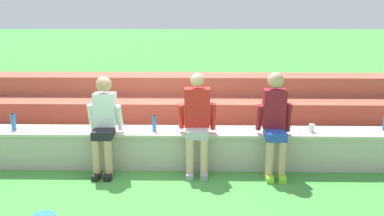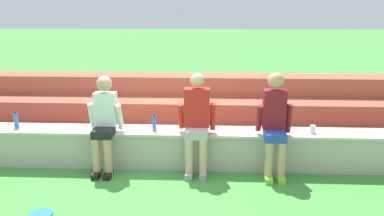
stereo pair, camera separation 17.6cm
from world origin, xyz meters
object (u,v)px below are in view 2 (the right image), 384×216
(water_bottle_mid_left, at_px, (16,120))
(water_bottle_near_left, at_px, (154,123))
(person_center, at_px, (275,121))
(plastic_cup_left_end, at_px, (313,129))
(frisbee, at_px, (41,214))
(person_left_of_center, at_px, (197,120))
(person_far_left, at_px, (104,121))

(water_bottle_mid_left, distance_m, water_bottle_near_left, 2.12)
(person_center, xyz_separation_m, water_bottle_mid_left, (-3.86, 0.24, -0.11))
(plastic_cup_left_end, xyz_separation_m, frisbee, (-3.45, -1.50, -0.61))
(person_left_of_center, bearing_deg, person_center, -2.57)
(person_far_left, xyz_separation_m, water_bottle_near_left, (0.69, 0.19, -0.08))
(person_far_left, bearing_deg, water_bottle_mid_left, 170.90)
(water_bottle_mid_left, height_order, plastic_cup_left_end, water_bottle_mid_left)
(person_far_left, height_order, frisbee, person_far_left)
(person_left_of_center, xyz_separation_m, frisbee, (-1.76, -1.34, -0.78))
(person_center, bearing_deg, person_far_left, 179.64)
(frisbee, bearing_deg, person_left_of_center, 37.18)
(person_center, distance_m, water_bottle_near_left, 1.75)
(person_far_left, bearing_deg, person_center, -0.36)
(water_bottle_mid_left, bearing_deg, water_bottle_near_left, -0.96)
(person_left_of_center, bearing_deg, water_bottle_near_left, 165.95)
(plastic_cup_left_end, bearing_deg, water_bottle_near_left, -179.92)
(frisbee, bearing_deg, person_center, 24.23)
(frisbee, bearing_deg, person_far_left, 71.63)
(water_bottle_mid_left, bearing_deg, person_far_left, -9.10)
(person_far_left, xyz_separation_m, frisbee, (-0.43, -1.30, -0.75))
(water_bottle_mid_left, relative_size, plastic_cup_left_end, 2.21)
(person_far_left, bearing_deg, frisbee, -108.37)
(person_left_of_center, height_order, water_bottle_mid_left, person_left_of_center)
(person_far_left, height_order, person_left_of_center, person_left_of_center)
(water_bottle_mid_left, xyz_separation_m, plastic_cup_left_end, (4.45, -0.03, -0.06))
(person_far_left, distance_m, person_left_of_center, 1.33)
(water_bottle_near_left, bearing_deg, water_bottle_mid_left, 179.04)
(water_bottle_near_left, xyz_separation_m, plastic_cup_left_end, (2.33, 0.00, -0.06))
(person_far_left, height_order, water_bottle_mid_left, person_far_left)
(person_left_of_center, relative_size, frisbee, 5.37)
(person_left_of_center, bearing_deg, water_bottle_mid_left, 175.95)
(plastic_cup_left_end, relative_size, frisbee, 0.43)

